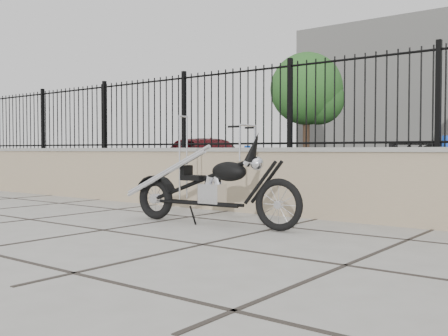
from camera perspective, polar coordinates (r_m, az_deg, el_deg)
ground_plane at (r=6.23m, az=-13.04°, el=-6.62°), size 90.00×90.00×0.00m
parking_lot at (r=17.10m, az=21.49°, el=-1.25°), size 30.00×30.00×0.00m
retaining_wall at (r=7.99m, az=0.97°, el=-1.22°), size 14.00×0.36×0.96m
iron_fence at (r=8.00m, az=0.98°, el=6.53°), size 14.00×0.08×1.20m
chopper_motorcycle at (r=6.46m, az=-1.63°, el=-0.07°), size 2.34×0.55×1.39m
car_red at (r=13.84m, az=-1.82°, el=0.93°), size 4.23×2.94×1.34m
bollard_a at (r=10.37m, az=2.56°, el=-0.34°), size 0.14×0.14×1.01m
bollard_b at (r=8.81m, az=23.02°, el=-0.46°), size 0.15×0.15×1.15m
tree_left at (r=23.43m, az=8.97°, el=8.86°), size 3.16×3.16×5.34m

